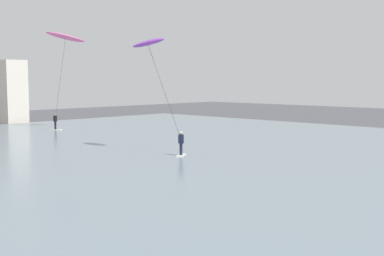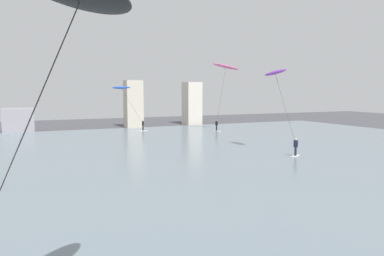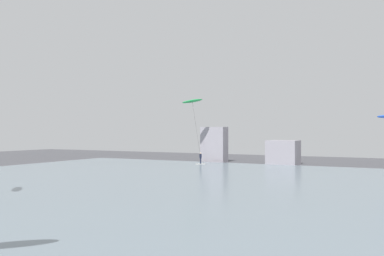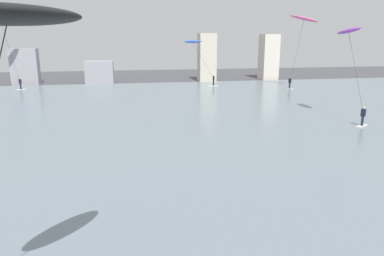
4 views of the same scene
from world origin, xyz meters
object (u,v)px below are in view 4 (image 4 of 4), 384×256
kitesurfer_purple (350,39)px  kitesurfer_pink (303,23)px  kitesurfer_green (2,27)px  kitesurfer_blue (196,47)px  kitesurfer_black (0,45)px

kitesurfer_purple → kitesurfer_pink: bearing=75.5°
kitesurfer_green → kitesurfer_blue: bearing=-2.7°
kitesurfer_pink → kitesurfer_black: bearing=-123.0°
kitesurfer_black → kitesurfer_blue: (12.50, 45.92, -1.49)m
kitesurfer_pink → kitesurfer_blue: size_ratio=1.54×
kitesurfer_pink → kitesurfer_purple: bearing=-104.5°
kitesurfer_green → kitesurfer_pink: bearing=-9.5°
kitesurfer_pink → kitesurfer_blue: kitesurfer_pink is taller
kitesurfer_pink → kitesurfer_black: size_ratio=1.29×
kitesurfer_purple → kitesurfer_blue: bearing=110.3°
kitesurfer_purple → kitesurfer_green: bearing=144.2°
kitesurfer_pink → kitesurfer_green: 40.67m
kitesurfer_green → kitesurfer_blue: kitesurfer_green is taller
kitesurfer_blue → kitesurfer_green: bearing=177.3°
kitesurfer_purple → kitesurfer_blue: size_ratio=1.22×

